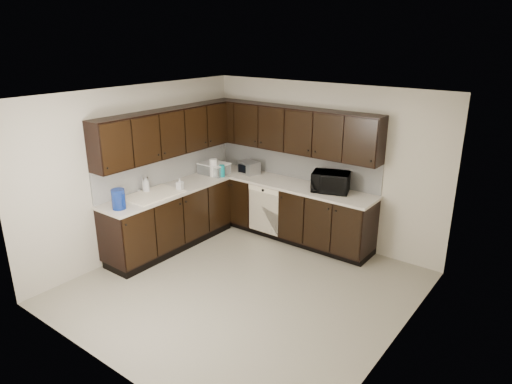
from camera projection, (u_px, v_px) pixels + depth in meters
floor at (243, 288)px, 6.03m from camera, size 4.00×4.00×0.00m
ceiling at (241, 97)px, 5.21m from camera, size 4.00×4.00×0.00m
wall_back at (322, 164)px, 7.13m from camera, size 4.00×0.02×2.50m
wall_left at (137, 171)px, 6.76m from camera, size 0.02×4.00×2.50m
wall_right at (401, 241)px, 4.48m from camera, size 0.02×4.00×2.50m
wall_front at (104, 260)px, 4.12m from camera, size 4.00×0.02×2.50m
lower_cabinets at (237, 216)px, 7.31m from camera, size 3.00×2.80×0.90m
countertop at (237, 186)px, 7.14m from camera, size 3.03×2.83×0.04m
backsplash at (235, 165)px, 7.33m from camera, size 3.00×2.80×0.48m
upper_cabinets at (235, 131)px, 6.99m from camera, size 3.00×2.80×0.70m
dishwasher at (264, 207)px, 7.31m from camera, size 0.58×0.04×0.78m
sink at (153, 199)px, 6.69m from camera, size 0.54×0.82×0.42m
microwave at (331, 182)px, 6.79m from camera, size 0.63×0.52×0.30m
soap_bottle_a at (180, 184)px, 6.86m from camera, size 0.11×0.11×0.20m
soap_bottle_b at (146, 184)px, 6.77m from camera, size 0.10×0.10×0.26m
toaster_oven at (249, 168)px, 7.69m from camera, size 0.38×0.32×0.21m
storage_bin at (214, 169)px, 7.68m from camera, size 0.47×0.36×0.18m
blue_pitcher at (118, 199)px, 6.12m from camera, size 0.22×0.22×0.28m
teal_tumbler at (222, 171)px, 7.52m from camera, size 0.11×0.11×0.20m
paper_towel_roll at (214, 168)px, 7.53m from camera, size 0.13×0.13×0.29m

